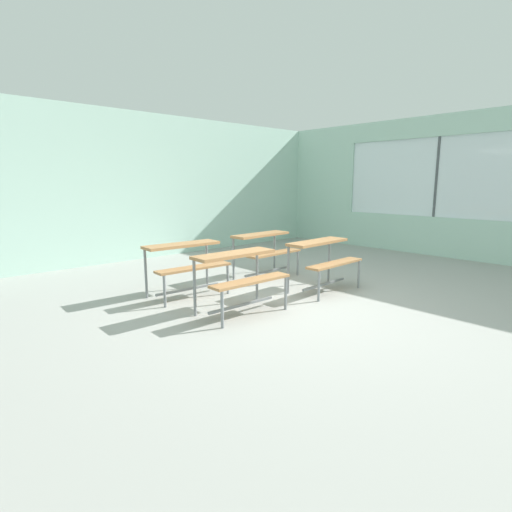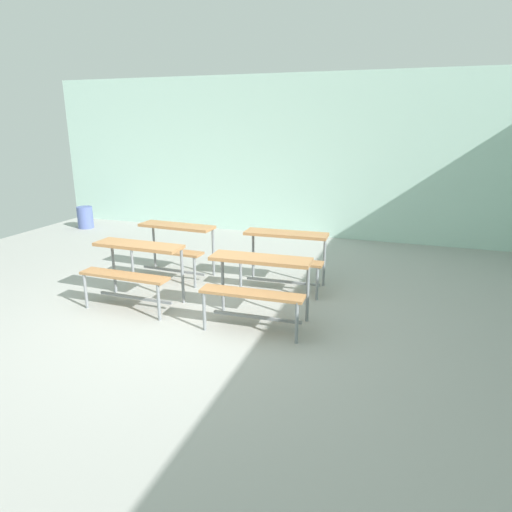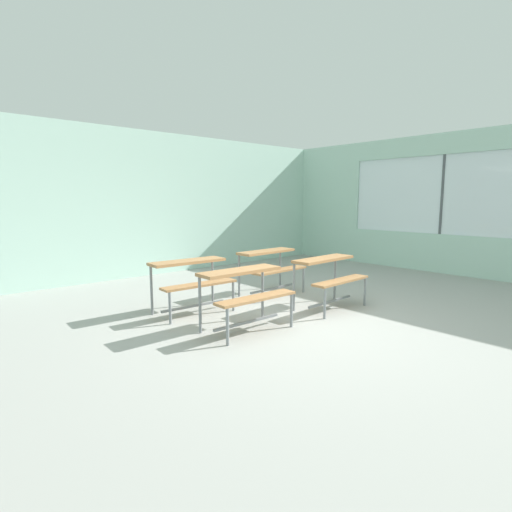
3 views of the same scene
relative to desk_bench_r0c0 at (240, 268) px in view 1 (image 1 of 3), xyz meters
The scene contains 7 objects.
ground 0.99m from the desk_bench_r0c0, 25.94° to the right, with size 10.00×9.00×0.05m, color #9E9E99.
wall_back 4.32m from the desk_bench_r0c0, 80.27° to the left, with size 10.00×0.12×3.00m, color silver.
wall_right 5.80m from the desk_bench_r0c0, ahead, with size 0.12×9.00×3.00m.
desk_bench_r0c0 is the anchor object (origin of this frame).
desk_bench_r0c1 1.57m from the desk_bench_r0c0, ahead, with size 1.12×0.62×0.74m.
desk_bench_r1c0 1.08m from the desk_bench_r0c0, 94.02° to the left, with size 1.13×0.65×0.74m.
desk_bench_r1c1 1.91m from the desk_bench_r0c0, 36.64° to the left, with size 1.12×0.63×0.74m.
Camera 1 is at (-3.80, -3.30, 1.60)m, focal length 28.00 mm.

